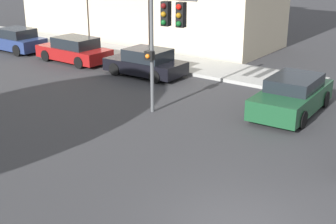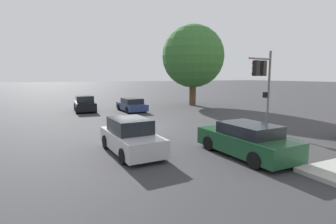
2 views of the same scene
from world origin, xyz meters
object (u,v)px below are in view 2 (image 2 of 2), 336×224
crossing_car_3 (132,105)px  crossing_car_2 (246,140)px  crossing_car_0 (85,104)px  traffic_signal (262,77)px  crossing_car_1 (131,137)px  street_tree (193,57)px

crossing_car_3 → crossing_car_2: bearing=178.2°
crossing_car_0 → crossing_car_2: bearing=15.8°
traffic_signal → crossing_car_1: size_ratio=1.16×
street_tree → traffic_signal: (15.23, -4.32, -2.33)m
crossing_car_1 → crossing_car_0: bearing=176.5°
crossing_car_3 → crossing_car_1: bearing=160.3°
traffic_signal → crossing_car_2: traffic_signal is taller
crossing_car_2 → crossing_car_0: bearing=10.7°
crossing_car_0 → crossing_car_3: (1.96, 4.22, -0.11)m
street_tree → crossing_car_3: street_tree is taller
crossing_car_0 → crossing_car_2: crossing_car_0 is taller
crossing_car_3 → traffic_signal: bearing=-165.1°
traffic_signal → crossing_car_3: bearing=9.7°
traffic_signal → crossing_car_1: bearing=86.4°
crossing_car_1 → crossing_car_3: (-13.67, 4.42, -0.11)m
crossing_car_1 → crossing_car_3: 14.37m
crossing_car_2 → crossing_car_3: crossing_car_2 is taller
crossing_car_0 → crossing_car_1: bearing=2.1°
street_tree → crossing_car_2: bearing=-24.2°
traffic_signal → crossing_car_0: 17.42m
street_tree → crossing_car_2: size_ratio=2.00×
crossing_car_1 → crossing_car_3: crossing_car_1 is taller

